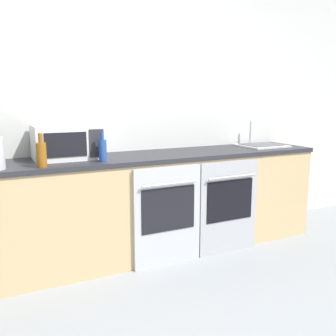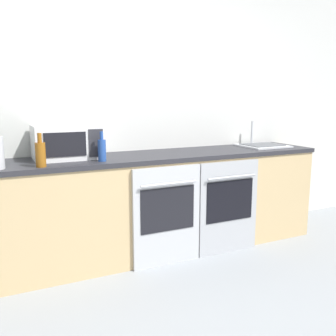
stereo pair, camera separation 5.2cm
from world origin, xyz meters
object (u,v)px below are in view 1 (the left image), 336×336
object	(u,v)px
oven_left	(168,216)
microwave	(67,142)
oven_right	(229,206)
sink	(261,145)
bottle_blue	(103,150)
bottle_amber	(41,154)

from	to	relation	value
oven_left	microwave	world-z (taller)	microwave
oven_right	microwave	size ratio (longest dim) A/B	1.59
microwave	sink	xyz separation A→B (m)	(1.98, -0.05, -0.12)
oven_right	microwave	world-z (taller)	microwave
oven_right	bottle_blue	size ratio (longest dim) A/B	3.60
sink	oven_left	bearing A→B (deg)	-164.21
oven_left	bottle_amber	size ratio (longest dim) A/B	3.45
microwave	sink	bearing A→B (deg)	-1.30
oven_left	sink	size ratio (longest dim) A/B	1.91
oven_left	sink	distance (m)	1.40
oven_left	bottle_amber	bearing A→B (deg)	174.87
bottle_blue	oven_right	bearing A→B (deg)	-7.44
sink	bottle_amber	bearing A→B (deg)	-173.10
microwave	bottle_blue	bearing A→B (deg)	-49.41
oven_right	bottle_blue	bearing A→B (deg)	172.56
microwave	oven_right	bearing A→B (deg)	-16.72
oven_right	bottle_amber	distance (m)	1.69
bottle_blue	oven_left	bearing A→B (deg)	-16.31
oven_right	bottle_amber	xyz separation A→B (m)	(-1.59, 0.09, 0.57)
oven_left	microwave	xyz separation A→B (m)	(-0.72, 0.40, 0.62)
microwave	bottle_blue	xyz separation A→B (m)	(0.22, -0.26, -0.05)
bottle_amber	sink	world-z (taller)	sink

